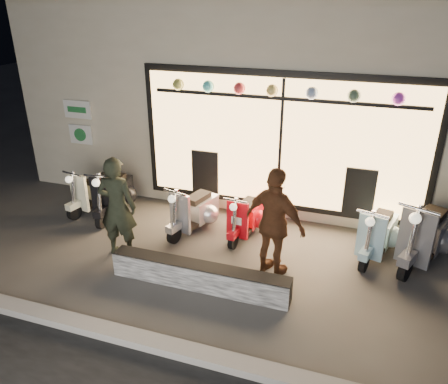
{
  "coord_description": "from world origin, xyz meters",
  "views": [
    {
      "loc": [
        2.26,
        -5.72,
        4.08
      ],
      "look_at": [
        0.14,
        0.6,
        1.05
      ],
      "focal_mm": 35.0,
      "sensor_mm": 36.0,
      "label": 1
    }
  ],
  "objects_px": {
    "scooter_red": "(247,215)",
    "man": "(117,207)",
    "graffiti_barrier": "(199,276)",
    "woman": "(275,223)",
    "scooter_silver": "(197,210)"
  },
  "relations": [
    {
      "from": "scooter_red",
      "to": "man",
      "type": "bearing_deg",
      "value": -136.93
    },
    {
      "from": "graffiti_barrier",
      "to": "man",
      "type": "xyz_separation_m",
      "value": [
        -1.63,
        0.48,
        0.68
      ]
    },
    {
      "from": "scooter_red",
      "to": "man",
      "type": "xyz_separation_m",
      "value": [
        -1.85,
        -1.38,
        0.52
      ]
    },
    {
      "from": "scooter_red",
      "to": "woman",
      "type": "xyz_separation_m",
      "value": [
        0.75,
        -1.13,
        0.54
      ]
    },
    {
      "from": "scooter_red",
      "to": "graffiti_barrier",
      "type": "bearing_deg",
      "value": -90.4
    },
    {
      "from": "scooter_red",
      "to": "woman",
      "type": "height_order",
      "value": "woman"
    },
    {
      "from": "graffiti_barrier",
      "to": "scooter_silver",
      "type": "distance_m",
      "value": 1.88
    },
    {
      "from": "scooter_silver",
      "to": "scooter_red",
      "type": "relative_size",
      "value": 1.08
    },
    {
      "from": "scooter_silver",
      "to": "scooter_red",
      "type": "bearing_deg",
      "value": 22.42
    },
    {
      "from": "scooter_silver",
      "to": "man",
      "type": "xyz_separation_m",
      "value": [
        -0.9,
        -1.25,
        0.5
      ]
    },
    {
      "from": "woman",
      "to": "scooter_red",
      "type": "bearing_deg",
      "value": -34.57
    },
    {
      "from": "scooter_silver",
      "to": "woman",
      "type": "height_order",
      "value": "woman"
    },
    {
      "from": "graffiti_barrier",
      "to": "man",
      "type": "relative_size",
      "value": 1.59
    },
    {
      "from": "graffiti_barrier",
      "to": "scooter_silver",
      "type": "bearing_deg",
      "value": 112.91
    },
    {
      "from": "scooter_red",
      "to": "man",
      "type": "height_order",
      "value": "man"
    }
  ]
}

